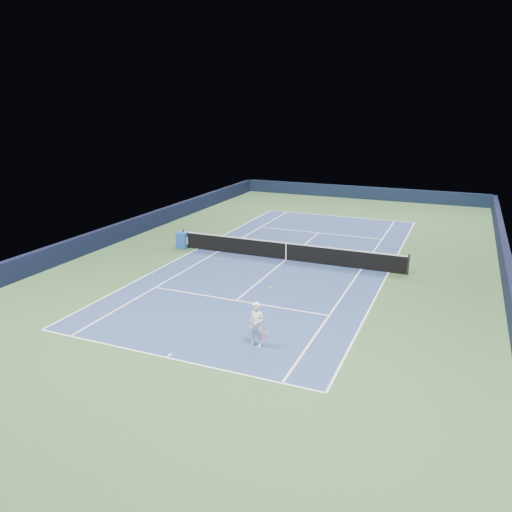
% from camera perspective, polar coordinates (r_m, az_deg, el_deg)
% --- Properties ---
extents(ground, '(40.00, 40.00, 0.00)m').
position_cam_1_polar(ground, '(27.17, 3.44, -0.43)').
color(ground, '#2F502B').
rests_on(ground, ground).
extents(wall_far, '(22.00, 0.35, 1.10)m').
position_cam_1_polar(wall_far, '(45.75, 11.88, 7.11)').
color(wall_far, black).
rests_on(wall_far, ground).
extents(wall_right, '(0.35, 40.00, 1.10)m').
position_cam_1_polar(wall_right, '(25.72, 26.83, -2.03)').
color(wall_right, black).
rests_on(wall_right, ground).
extents(wall_left, '(0.35, 40.00, 1.10)m').
position_cam_1_polar(wall_left, '(32.13, -15.07, 2.77)').
color(wall_left, black).
rests_on(wall_left, ground).
extents(court_surface, '(10.97, 23.77, 0.01)m').
position_cam_1_polar(court_surface, '(27.17, 3.44, -0.43)').
color(court_surface, navy).
rests_on(court_surface, ground).
extents(baseline_far, '(10.97, 0.08, 0.00)m').
position_cam_1_polar(baseline_far, '(38.23, 9.45, 4.51)').
color(baseline_far, white).
rests_on(baseline_far, ground).
extents(baseline_near, '(10.97, 0.08, 0.00)m').
position_cam_1_polar(baseline_near, '(17.26, -10.20, -11.36)').
color(baseline_near, white).
rests_on(baseline_near, ground).
extents(sideline_doubles_right, '(0.08, 23.77, 0.00)m').
position_cam_1_polar(sideline_doubles_right, '(25.97, 14.92, -1.81)').
color(sideline_doubles_right, white).
rests_on(sideline_doubles_right, ground).
extents(sideline_doubles_left, '(0.08, 23.77, 0.00)m').
position_cam_1_polar(sideline_doubles_left, '(29.37, -6.70, 0.83)').
color(sideline_doubles_left, white).
rests_on(sideline_doubles_left, ground).
extents(sideline_singles_right, '(0.08, 23.77, 0.00)m').
position_cam_1_polar(sideline_singles_right, '(26.17, 11.96, -1.46)').
color(sideline_singles_right, white).
rests_on(sideline_singles_right, ground).
extents(sideline_singles_left, '(0.08, 23.77, 0.00)m').
position_cam_1_polar(sideline_singles_left, '(28.74, -4.32, 0.54)').
color(sideline_singles_left, white).
rests_on(sideline_singles_left, ground).
extents(service_line_far, '(8.23, 0.08, 0.00)m').
position_cam_1_polar(service_line_far, '(33.05, 7.17, 2.65)').
color(service_line_far, white).
rests_on(service_line_far, ground).
extents(service_line_near, '(8.23, 0.08, 0.00)m').
position_cam_1_polar(service_line_near, '(21.59, -2.30, -5.10)').
color(service_line_near, white).
rests_on(service_line_near, ground).
extents(center_service_line, '(0.08, 12.80, 0.00)m').
position_cam_1_polar(center_service_line, '(27.17, 3.44, -0.41)').
color(center_service_line, white).
rests_on(center_service_line, ground).
extents(center_mark_far, '(0.08, 0.30, 0.00)m').
position_cam_1_polar(center_mark_far, '(38.08, 9.39, 4.46)').
color(center_mark_far, white).
rests_on(center_mark_far, ground).
extents(center_mark_near, '(0.08, 0.30, 0.00)m').
position_cam_1_polar(center_mark_near, '(17.37, -9.93, -11.15)').
color(center_mark_near, white).
rests_on(center_mark_near, ground).
extents(tennis_net, '(12.90, 0.10, 1.07)m').
position_cam_1_polar(tennis_net, '(27.03, 3.45, 0.59)').
color(tennis_net, black).
rests_on(tennis_net, ground).
extents(sponsor_cube, '(0.64, 0.59, 0.95)m').
position_cam_1_polar(sponsor_cube, '(29.55, -8.43, 1.80)').
color(sponsor_cube, '#1D4CB1').
rests_on(sponsor_cube, ground).
extents(tennis_player, '(0.78, 1.27, 1.88)m').
position_cam_1_polar(tennis_player, '(17.41, 0.07, -7.84)').
color(tennis_player, white).
rests_on(tennis_player, ground).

